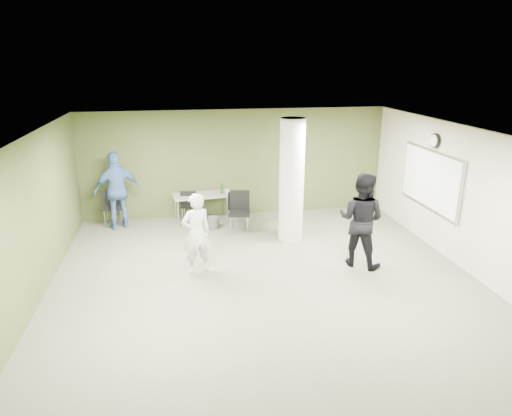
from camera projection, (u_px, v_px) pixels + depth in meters
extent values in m
plane|color=#565644|center=(265.00, 280.00, 8.70)|extent=(8.00, 8.00, 0.00)
plane|color=white|center=(266.00, 133.00, 7.83)|extent=(8.00, 8.00, 0.00)
cube|color=#495327|center=(236.00, 163.00, 12.01)|extent=(8.00, 2.80, 0.02)
cube|color=#495327|center=(30.00, 224.00, 7.61)|extent=(0.02, 8.00, 2.80)
cube|color=beige|center=(465.00, 199.00, 8.92)|extent=(0.02, 8.00, 2.80)
cylinder|color=silver|center=(292.00, 180.00, 10.30)|extent=(0.56, 0.56, 2.80)
cube|color=silver|center=(430.00, 179.00, 10.00)|extent=(0.04, 2.30, 1.30)
cube|color=white|center=(429.00, 179.00, 10.00)|extent=(0.02, 2.20, 1.20)
cylinder|color=black|center=(435.00, 141.00, 9.74)|extent=(0.05, 0.32, 0.32)
cylinder|color=white|center=(434.00, 141.00, 9.73)|extent=(0.02, 0.26, 0.26)
cube|color=gray|center=(203.00, 195.00, 11.65)|extent=(1.58, 0.82, 0.04)
cylinder|color=silver|center=(178.00, 214.00, 11.34)|extent=(0.04, 0.04, 0.68)
cylinder|color=silver|center=(232.00, 209.00, 11.70)|extent=(0.04, 0.04, 0.68)
cylinder|color=silver|center=(176.00, 208.00, 11.83)|extent=(0.04, 0.04, 0.68)
cylinder|color=silver|center=(227.00, 203.00, 12.19)|extent=(0.04, 0.04, 0.68)
cylinder|color=#1A4517|center=(222.00, 189.00, 11.68)|extent=(0.07, 0.07, 0.25)
cylinder|color=#B2B2B7|center=(227.00, 192.00, 11.51)|extent=(0.06, 0.06, 0.18)
cylinder|color=#4C4C4C|center=(213.00, 223.00, 11.29)|extent=(0.26, 0.26, 0.30)
cube|color=black|center=(113.00, 207.00, 11.45)|extent=(0.49, 0.49, 0.05)
cube|color=black|center=(111.00, 200.00, 11.16)|extent=(0.46, 0.05, 0.47)
cylinder|color=silver|center=(123.00, 213.00, 11.74)|extent=(0.02, 0.02, 0.45)
cylinder|color=silver|center=(107.00, 214.00, 11.68)|extent=(0.02, 0.02, 0.45)
cylinder|color=silver|center=(121.00, 219.00, 11.37)|extent=(0.02, 0.02, 0.45)
cylinder|color=silver|center=(105.00, 219.00, 11.31)|extent=(0.02, 0.02, 0.45)
cube|color=black|center=(190.00, 205.00, 11.78)|extent=(0.48, 0.48, 0.05)
cube|color=black|center=(188.00, 199.00, 11.53)|extent=(0.40, 0.10, 0.41)
cylinder|color=silver|center=(198.00, 211.00, 12.01)|extent=(0.02, 0.02, 0.39)
cylinder|color=silver|center=(184.00, 211.00, 12.01)|extent=(0.02, 0.02, 0.39)
cylinder|color=silver|center=(196.00, 215.00, 11.69)|extent=(0.02, 0.02, 0.39)
cylinder|color=silver|center=(183.00, 215.00, 11.68)|extent=(0.02, 0.02, 0.39)
cube|color=black|center=(240.00, 213.00, 10.97)|extent=(0.58, 0.58, 0.05)
cube|color=black|center=(240.00, 200.00, 11.10)|extent=(0.47, 0.14, 0.48)
cylinder|color=silver|center=(231.00, 226.00, 10.86)|extent=(0.02, 0.02, 0.46)
cylinder|color=silver|center=(248.00, 226.00, 10.85)|extent=(0.02, 0.02, 0.46)
cylinder|color=silver|center=(232.00, 220.00, 11.25)|extent=(0.02, 0.02, 0.46)
cylinder|color=silver|center=(248.00, 220.00, 11.24)|extent=(0.02, 0.02, 0.46)
cube|color=black|center=(238.00, 210.00, 11.44)|extent=(0.47, 0.47, 0.05)
cube|color=black|center=(236.00, 199.00, 11.54)|extent=(0.40, 0.10, 0.41)
cylinder|color=silver|center=(233.00, 221.00, 11.30)|extent=(0.02, 0.02, 0.39)
cylinder|color=silver|center=(247.00, 219.00, 11.40)|extent=(0.02, 0.02, 0.39)
cylinder|color=silver|center=(230.00, 217.00, 11.60)|extent=(0.02, 0.02, 0.39)
cylinder|color=silver|center=(243.00, 215.00, 11.71)|extent=(0.02, 0.02, 0.39)
imported|color=silver|center=(196.00, 234.00, 8.79)|extent=(0.68, 0.55, 1.61)
imported|color=black|center=(361.00, 220.00, 9.08)|extent=(1.19, 1.16, 1.93)
imported|color=#456BAC|center=(118.00, 191.00, 11.09)|extent=(1.22, 0.80, 1.93)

